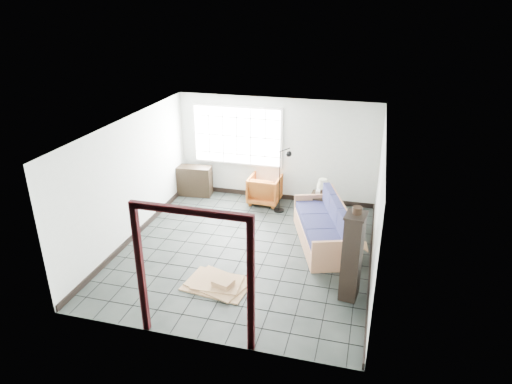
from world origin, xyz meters
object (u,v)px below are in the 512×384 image
(futon_sofa, at_px, (325,229))
(armchair, at_px, (265,188))
(tall_shelf, at_px, (352,256))
(side_table, at_px, (322,199))

(futon_sofa, relative_size, armchair, 3.00)
(armchair, height_order, tall_shelf, tall_shelf)
(futon_sofa, height_order, tall_shelf, tall_shelf)
(futon_sofa, distance_m, tall_shelf, 1.90)
(futon_sofa, relative_size, side_table, 4.06)
(futon_sofa, distance_m, side_table, 1.23)
(armchair, distance_m, side_table, 1.58)
(armchair, distance_m, tall_shelf, 4.19)
(side_table, bearing_deg, futon_sofa, -79.44)
(futon_sofa, xyz_separation_m, side_table, (-0.23, 1.21, 0.12))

